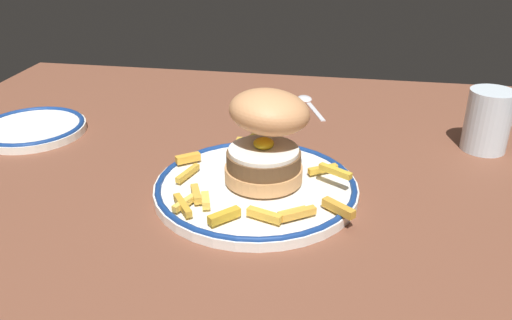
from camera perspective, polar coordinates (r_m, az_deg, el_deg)
ground_plane at (r=69.57cm, az=-2.98°, el=-4.38°), size 110.49×99.98×4.00cm
dinner_plate at (r=66.87cm, az=-0.00°, el=-2.90°), size 25.73×25.73×1.60cm
burger at (r=65.29cm, az=1.20°, el=2.82°), size 14.56×14.51×11.85cm
fries_pile at (r=64.72cm, az=-0.41°, el=-2.55°), size 24.07×22.46×2.42cm
water_glass at (r=84.43cm, az=23.63°, el=3.49°), size 6.47×6.47×9.12cm
side_plate at (r=91.37cm, az=-22.98°, el=3.19°), size 16.55×16.55×1.60cm
fork at (r=99.93cm, az=24.93°, el=4.30°), size 7.60×13.53×0.36cm
spoon at (r=98.48cm, az=5.52°, el=6.50°), size 6.31×13.04×0.90cm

